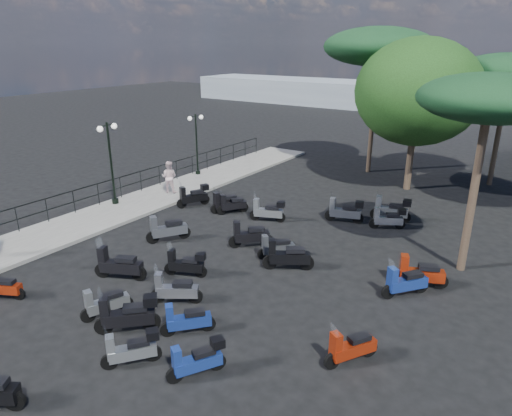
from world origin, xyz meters
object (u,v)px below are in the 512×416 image
Objects in this scene: scooter_7 at (128,315)px; scooter_13 at (132,350)px; scooter_21 at (276,248)px; scooter_19 at (186,320)px; pine_3 at (490,99)px; broadleaf_tree at (418,92)px; scooter_20 at (197,360)px; scooter_28 at (388,219)px; pine_2 at (379,47)px; pine_0 at (510,72)px; scooter_3 at (167,230)px; scooter_5 at (193,196)px; scooter_27 at (419,274)px; lamp_post_1 at (111,158)px; scooter_25 at (350,348)px; scooter_14 at (175,290)px; scooter_15 at (287,256)px; scooter_17 at (345,211)px; scooter_4 at (232,205)px; pedestrian_far at (169,177)px; scooter_16 at (250,235)px; scooter_26 at (405,283)px; scooter_2 at (119,265)px; scooter_10 at (268,211)px; scooter_9 at (186,264)px; scooter_22 at (391,210)px; scooter_8 at (105,303)px; lamp_post_2 at (197,140)px; scooter_11 at (225,203)px; scooter_1 at (0,287)px.

scooter_7 is 1.14× the size of scooter_13.
scooter_19 is at bearing 137.45° from scooter_21.
broadleaf_tree is at bearing 118.43° from pine_3.
scooter_20 is 18.72m from broadleaf_tree.
pine_2 is at bearing -3.21° from scooter_28.
scooter_21 is 16.83m from pine_0.
scooter_21 is at bearing -132.82° from scooter_3.
scooter_27 is at bearing -162.65° from scooter_5.
lamp_post_1 is 2.93× the size of scooter_20.
scooter_25 is at bearing -111.87° from scooter_7.
scooter_3 is at bearing 102.85° from scooter_28.
scooter_25 is at bearing -118.68° from scooter_14.
scooter_15 is 0.96× the size of scooter_17.
pine_2 reaches higher than scooter_25.
scooter_4 is 11.70m from pine_3.
broadleaf_tree is (0.58, 12.05, 4.75)m from scooter_15.
pedestrian_far reaches higher than scooter_16.
broadleaf_tree reaches higher than scooter_17.
pine_0 is at bearing -53.13° from scooter_26.
scooter_2 is (6.12, -4.83, -1.93)m from lamp_post_1.
pine_3 is at bearing -111.69° from scooter_10.
scooter_25 is (6.58, -1.04, -0.02)m from scooter_9.
lamp_post_1 is at bearing 0.56° from scooter_13.
pine_0 is at bearing -60.35° from scooter_25.
scooter_28 is at bearing -104.81° from pine_0.
scooter_2 reaches higher than scooter_3.
scooter_8 is at bearing 146.79° from scooter_22.
lamp_post_2 is at bearing 84.38° from lamp_post_1.
pine_0 is at bearing -44.35° from scooter_9.
scooter_16 reaches higher than scooter_13.
scooter_25 is at bearing 179.75° from scooter_22.
scooter_21 is 0.87× the size of scooter_28.
scooter_11 is 1.08× the size of scooter_26.
scooter_7 is 6.12m from scooter_25.
scooter_4 is 5.29m from scooter_17.
scooter_11 is 5.67m from scooter_17.
scooter_15 is at bearing -155.38° from scooter_16.
scooter_11 reaches higher than scooter_25.
scooter_1 is at bearing 40.91° from scooter_8.
scooter_14 reaches higher than scooter_8.
scooter_9 is at bearing -110.98° from pine_0.
scooter_7 is 9.42m from scooter_10.
scooter_26 is (9.15, -2.86, 0.04)m from scooter_4.
scooter_28 is at bearing -48.23° from scooter_15.
scooter_27 is at bearing -10.09° from lamp_post_2.
scooter_13 is at bearing 50.84° from scooter_20.
scooter_2 is 7.60m from scooter_5.
scooter_7 reaches higher than scooter_13.
scooter_15 is (10.71, -7.36, -1.71)m from lamp_post_2.
scooter_22 is at bearing -57.40° from scooter_1.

